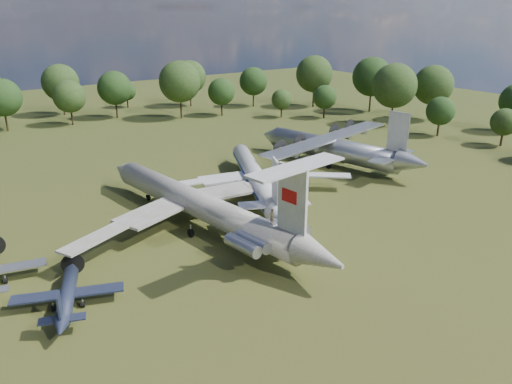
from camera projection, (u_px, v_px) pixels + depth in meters
ground at (187, 230)px, 71.57m from camera, size 300.00×300.00×0.00m
il62_airliner at (200, 209)px, 71.91m from camera, size 48.63×59.34×5.32m
tu104_jet at (255, 181)px, 84.93m from camera, size 48.72×54.30×4.45m
an12_transport at (332, 152)px, 100.38m from camera, size 45.70×48.99×5.48m
small_prop_west at (68, 298)px, 52.81m from camera, size 16.33×18.81×2.31m
person_on_il62 at (272, 216)px, 60.36m from camera, size 0.82×0.68×1.94m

